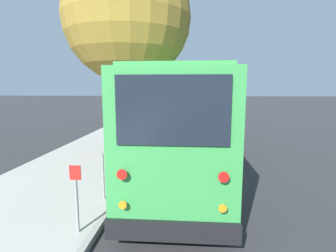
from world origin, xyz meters
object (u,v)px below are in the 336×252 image
Objects in this scene: parked_sedan_black at (185,102)px; sign_post_far at (103,176)px; sign_post_near at (77,198)px; parked_sedan_silver at (183,105)px; street_tree at (128,11)px; fire_hydrant at (157,123)px; parked_sedan_blue at (179,115)px; shuttle_bus at (181,116)px; parked_sedan_gray at (181,109)px.

sign_post_far is (-34.39, 1.48, 0.12)m from parked_sedan_black.
sign_post_near is at bearing 176.29° from parked_sedan_black.
street_tree reaches higher than parked_sedan_silver.
fire_hydrant is at bearing 174.84° from parked_sedan_black.
parked_sedan_blue is 0.90× the size of parked_sedan_silver.
shuttle_bus is 24.57m from parked_sedan_silver.
street_tree reaches higher than sign_post_near.
sign_post_far is at bearing -179.72° from fire_hydrant.
parked_sedan_silver reaches higher than fire_hydrant.
shuttle_bus is at bearing -174.63° from parked_sedan_gray.
shuttle_bus is 18.60m from parked_sedan_gray.
parked_sedan_silver is at bearing -4.59° from street_tree.
parked_sedan_silver is 3.47× the size of sign_post_near.
parked_sedan_silver is at bearing 2.45° from parked_sedan_gray.
sign_post_near is at bearing 180.00° from sign_post_far.
sign_post_near is 1.66× the size of fire_hydrant.
sign_post_near is at bearing 173.71° from parked_sedan_blue.
parked_sedan_blue is 12.50m from street_tree.
sign_post_near is 1.56m from sign_post_far.
parked_sedan_silver is at bearing -2.80° from sign_post_far.
parked_sedan_silver is 1.04× the size of parked_sedan_black.
parked_sedan_black is (12.52, -0.23, 0.04)m from parked_sedan_gray.
street_tree is (-16.71, 1.71, 5.53)m from parked_sedan_gray.
sign_post_near is at bearing -176.06° from street_tree.
shuttle_bus is at bearing -28.83° from sign_post_far.
parked_sedan_gray is at bearing -5.84° from street_tree.
street_tree is at bearing 50.99° from shuttle_bus.
shuttle_bus is 1.19× the size of street_tree.
sign_post_far is 11.36m from fire_hydrant.
shuttle_bus is at bearing -128.66° from street_tree.
shuttle_bus is 7.96× the size of sign_post_near.
shuttle_bus is 3.98m from sign_post_far.
street_tree is at bearing 5.12° from sign_post_far.
street_tree is (-29.22, 1.94, 5.49)m from parked_sedan_black.
parked_sedan_gray is 3.69× the size of sign_post_far.
parked_sedan_black reaches higher than sign_post_far.
parked_sedan_gray is 0.97× the size of parked_sedan_black.
shuttle_bus is at bearing -179.75° from parked_sedan_blue.
fire_hydrant is at bearing 0.28° from sign_post_far.
parked_sedan_blue is (12.92, 0.54, -1.32)m from shuttle_bus.
street_tree is 8.55m from sign_post_near.
parked_sedan_gray is (18.54, 0.59, -1.34)m from shuttle_bus.
shuttle_bus reaches higher than sign_post_far.
fire_hydrant is at bearing 0.25° from sign_post_near.
parked_sedan_blue is 5.08m from fire_hydrant.
parked_sedan_black reaches higher than parked_sedan_blue.
parked_sedan_blue is at bearing -4.16° from sign_post_near.
sign_post_far is at bearing 0.00° from sign_post_near.
parked_sedan_gray is at bearing 174.56° from parked_sedan_silver.
parked_sedan_black reaches higher than parked_sedan_silver.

